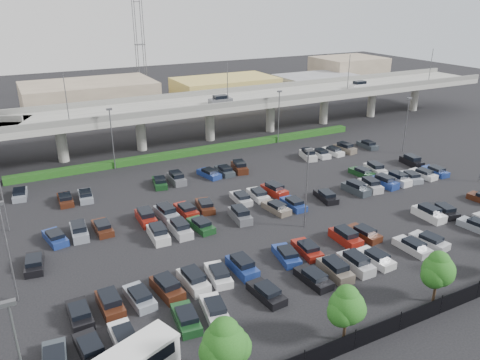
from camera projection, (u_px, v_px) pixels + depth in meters
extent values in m
plane|color=black|center=(271.00, 203.00, 65.35)|extent=(280.00, 280.00, 0.00)
cube|color=gray|center=(185.00, 107.00, 89.05)|extent=(150.00, 13.00, 1.10)
cube|color=slate|center=(198.00, 108.00, 83.51)|extent=(150.00, 0.50, 1.00)
cube|color=slate|center=(174.00, 96.00, 93.81)|extent=(150.00, 0.50, 1.00)
cylinder|color=gray|center=(62.00, 143.00, 80.59)|extent=(1.80, 1.80, 6.70)
cube|color=slate|center=(59.00, 125.00, 79.43)|extent=(2.60, 9.75, 0.50)
cylinder|color=gray|center=(141.00, 133.00, 86.61)|extent=(1.80, 1.80, 6.70)
cube|color=slate|center=(140.00, 116.00, 85.45)|extent=(2.60, 9.75, 0.50)
cylinder|color=gray|center=(210.00, 124.00, 92.63)|extent=(1.80, 1.80, 6.70)
cube|color=slate|center=(209.00, 108.00, 91.47)|extent=(2.60, 9.75, 0.50)
cylinder|color=gray|center=(270.00, 116.00, 98.66)|extent=(1.80, 1.80, 6.70)
cube|color=slate|center=(271.00, 101.00, 97.49)|extent=(2.60, 9.75, 0.50)
cylinder|color=gray|center=(324.00, 109.00, 104.68)|extent=(1.80, 1.80, 6.70)
cube|color=slate|center=(325.00, 95.00, 103.52)|extent=(2.60, 9.75, 0.50)
cylinder|color=gray|center=(372.00, 103.00, 110.70)|extent=(1.80, 1.80, 6.70)
cube|color=slate|center=(373.00, 89.00, 109.54)|extent=(2.60, 9.75, 0.50)
cylinder|color=gray|center=(415.00, 97.00, 116.72)|extent=(1.80, 1.80, 6.70)
cube|color=slate|center=(416.00, 84.00, 115.56)|extent=(2.60, 9.75, 0.50)
cube|color=#5B5C63|center=(221.00, 101.00, 88.76)|extent=(4.40, 1.82, 1.05)
cube|color=black|center=(220.00, 97.00, 88.45)|extent=(2.60, 1.60, 0.65)
cube|color=silver|center=(359.00, 86.00, 103.38)|extent=(4.40, 1.82, 1.05)
cube|color=black|center=(360.00, 82.00, 103.08)|extent=(2.60, 1.60, 0.65)
cylinder|color=#515257|center=(67.00, 100.00, 72.88)|extent=(0.14, 0.14, 8.00)
cylinder|color=#515257|center=(228.00, 85.00, 84.92)|extent=(0.14, 0.14, 8.00)
cylinder|color=#515257|center=(349.00, 74.00, 96.96)|extent=(0.14, 0.14, 8.00)
cylinder|color=#515257|center=(431.00, 67.00, 107.29)|extent=(0.14, 0.14, 8.00)
cube|color=#164213|center=(201.00, 150.00, 85.75)|extent=(66.00, 1.60, 1.10)
cube|color=black|center=(433.00, 309.00, 41.95)|extent=(70.00, 0.06, 1.80)
cylinder|color=black|center=(304.00, 360.00, 35.89)|extent=(0.10, 0.10, 2.00)
cylinder|color=black|center=(355.00, 340.00, 38.04)|extent=(0.10, 0.10, 2.00)
cylinder|color=black|center=(400.00, 321.00, 40.19)|extent=(0.10, 0.10, 2.00)
cylinder|color=black|center=(441.00, 305.00, 42.34)|extent=(0.10, 0.10, 2.00)
cylinder|color=black|center=(478.00, 290.00, 44.50)|extent=(0.10, 0.10, 2.00)
sphere|color=#1C5115|center=(225.00, 344.00, 33.57)|extent=(3.39, 3.39, 3.39)
sphere|color=#1C5115|center=(234.00, 347.00, 34.22)|extent=(2.67, 2.67, 2.67)
sphere|color=#1C5115|center=(217.00, 352.00, 33.35)|extent=(2.67, 2.67, 2.67)
sphere|color=#1C5115|center=(224.00, 332.00, 33.33)|extent=(2.30, 2.30, 2.30)
cylinder|color=#332316|center=(344.00, 330.00, 39.14)|extent=(0.26, 0.26, 1.96)
sphere|color=#1C5115|center=(347.00, 307.00, 38.26)|extent=(3.04, 3.04, 3.04)
sphere|color=#1C5115|center=(352.00, 309.00, 38.85)|extent=(2.39, 2.39, 2.39)
sphere|color=#1C5115|center=(341.00, 313.00, 38.06)|extent=(2.39, 2.39, 2.39)
sphere|color=#1C5115|center=(347.00, 297.00, 38.06)|extent=(2.06, 2.06, 2.06)
cylinder|color=#332316|center=(434.00, 292.00, 44.11)|extent=(0.26, 0.26, 1.97)
sphere|color=#1C5115|center=(438.00, 271.00, 43.22)|extent=(3.07, 3.07, 3.07)
sphere|color=#1C5115|center=(442.00, 273.00, 43.81)|extent=(2.41, 2.41, 2.41)
sphere|color=#1C5115|center=(434.00, 276.00, 43.02)|extent=(2.41, 2.41, 2.41)
sphere|color=#1C5115|center=(439.00, 262.00, 43.01)|extent=(2.08, 2.08, 2.08)
cube|color=white|center=(128.00, 354.00, 34.54)|extent=(8.39, 5.35, 0.27)
cube|color=black|center=(54.00, 356.00, 36.23)|extent=(1.84, 2.46, 0.50)
cube|color=black|center=(91.00, 350.00, 37.81)|extent=(2.24, 4.56, 0.82)
cube|color=black|center=(90.00, 345.00, 37.41)|extent=(1.82, 2.44, 0.50)
cube|color=silver|center=(125.00, 339.00, 38.99)|extent=(1.90, 4.43, 0.82)
cube|color=black|center=(124.00, 334.00, 38.59)|extent=(1.64, 2.33, 0.50)
cube|color=#163D1B|center=(186.00, 319.00, 41.36)|extent=(2.26, 4.56, 0.82)
cube|color=black|center=(187.00, 315.00, 40.96)|extent=(1.83, 2.45, 0.50)
cube|color=silver|center=(214.00, 310.00, 42.54)|extent=(2.49, 4.63, 0.82)
cube|color=black|center=(215.00, 306.00, 42.15)|extent=(1.94, 2.52, 0.50)
cube|color=black|center=(266.00, 294.00, 44.91)|extent=(2.26, 4.56, 0.82)
cube|color=black|center=(268.00, 289.00, 44.51)|extent=(1.83, 2.45, 0.50)
cube|color=black|center=(313.00, 279.00, 47.27)|extent=(2.11, 4.51, 0.82)
cube|color=black|center=(315.00, 274.00, 46.87)|extent=(1.75, 2.40, 0.50)
cube|color=#6A5F53|center=(335.00, 271.00, 48.41)|extent=(2.02, 4.48, 1.05)
cube|color=black|center=(336.00, 264.00, 48.11)|extent=(1.72, 2.67, 0.65)
cube|color=#B4B4B9|center=(356.00, 264.00, 49.59)|extent=(1.83, 4.40, 1.05)
cube|color=black|center=(356.00, 257.00, 49.29)|extent=(1.61, 2.60, 0.65)
cube|color=silver|center=(375.00, 259.00, 50.82)|extent=(2.09, 4.50, 0.82)
cube|color=black|center=(377.00, 255.00, 50.42)|extent=(1.74, 2.39, 0.50)
cube|color=#B4B4B9|center=(412.00, 247.00, 53.19)|extent=(1.98, 4.46, 0.82)
cube|color=black|center=(414.00, 243.00, 52.79)|extent=(1.69, 2.36, 0.50)
cube|color=#B4B4B9|center=(429.00, 242.00, 54.37)|extent=(2.45, 4.62, 0.82)
cube|color=black|center=(431.00, 238.00, 53.97)|extent=(1.92, 2.51, 0.50)
cube|color=gray|center=(477.00, 226.00, 57.92)|extent=(2.41, 4.61, 0.82)
cube|color=black|center=(479.00, 223.00, 57.52)|extent=(1.90, 2.50, 0.50)
cube|color=black|center=(80.00, 315.00, 41.93)|extent=(1.88, 4.42, 0.82)
cube|color=black|center=(79.00, 310.00, 41.53)|extent=(1.63, 2.32, 0.50)
cube|color=#421E11|center=(110.00, 305.00, 43.07)|extent=(1.97, 4.46, 1.05)
cube|color=black|center=(109.00, 298.00, 42.77)|extent=(1.69, 2.65, 0.65)
cube|color=gray|center=(140.00, 298.00, 44.29)|extent=(2.28, 4.57, 0.82)
cube|color=black|center=(140.00, 293.00, 43.90)|extent=(1.84, 2.46, 0.50)
cube|color=#421E11|center=(167.00, 289.00, 45.43)|extent=(2.38, 4.60, 1.05)
cube|color=black|center=(167.00, 282.00, 45.13)|extent=(1.93, 2.79, 0.65)
cube|color=silver|center=(193.00, 281.00, 46.62)|extent=(2.10, 4.51, 1.05)
cube|color=black|center=(193.00, 274.00, 46.32)|extent=(1.76, 2.70, 0.65)
cube|color=silver|center=(218.00, 275.00, 47.84)|extent=(2.35, 4.59, 0.82)
cube|color=black|center=(219.00, 271.00, 47.45)|extent=(1.88, 2.48, 0.50)
cube|color=navy|center=(242.00, 268.00, 48.98)|extent=(1.93, 4.44, 1.05)
cube|color=black|center=(242.00, 261.00, 48.68)|extent=(1.67, 2.64, 0.65)
cube|color=navy|center=(286.00, 256.00, 51.39)|extent=(2.51, 4.64, 0.82)
cube|color=black|center=(288.00, 252.00, 51.00)|extent=(1.95, 2.53, 0.50)
cube|color=maroon|center=(307.00, 250.00, 52.57)|extent=(2.20, 4.54, 0.82)
cube|color=black|center=(308.00, 246.00, 52.18)|extent=(1.80, 2.43, 0.50)
cube|color=maroon|center=(346.00, 238.00, 54.90)|extent=(1.89, 4.43, 1.05)
cube|color=black|center=(346.00, 232.00, 54.59)|extent=(1.65, 2.63, 0.65)
cube|color=#421E11|center=(363.00, 234.00, 56.12)|extent=(2.29, 4.57, 0.82)
cube|color=black|center=(365.00, 230.00, 55.73)|extent=(1.84, 2.46, 0.50)
cube|color=silver|center=(429.00, 214.00, 60.81)|extent=(1.87, 4.42, 1.05)
cube|color=black|center=(430.00, 209.00, 60.51)|extent=(1.63, 2.62, 0.65)
cube|color=black|center=(443.00, 211.00, 62.04)|extent=(2.62, 4.66, 0.82)
cube|color=black|center=(445.00, 207.00, 61.64)|extent=(2.01, 2.56, 0.50)
cube|color=black|center=(35.00, 264.00, 49.81)|extent=(2.37, 4.60, 0.82)
cube|color=black|center=(34.00, 260.00, 49.41)|extent=(1.88, 2.49, 0.50)
cube|color=silver|center=(158.00, 235.00, 55.68)|extent=(2.01, 4.47, 1.05)
cube|color=black|center=(158.00, 229.00, 55.38)|extent=(1.71, 2.67, 0.65)
cube|color=#B4B4B9|center=(180.00, 230.00, 56.86)|extent=(1.88, 4.42, 1.05)
cube|color=black|center=(180.00, 224.00, 56.56)|extent=(1.64, 2.62, 0.65)
cube|color=#163D1B|center=(201.00, 226.00, 58.09)|extent=(2.28, 4.57, 0.82)
cube|color=black|center=(201.00, 222.00, 57.69)|extent=(1.84, 2.46, 0.50)
cube|color=#5B5C63|center=(240.00, 216.00, 60.41)|extent=(2.20, 4.54, 1.05)
cube|color=black|center=(240.00, 210.00, 60.11)|extent=(1.83, 2.73, 0.65)
cube|color=#6A5F53|center=(276.00, 208.00, 62.82)|extent=(2.38, 4.60, 0.82)
cube|color=black|center=(277.00, 205.00, 62.42)|extent=(1.89, 2.49, 0.50)
cube|color=navy|center=(293.00, 204.00, 64.00)|extent=(1.86, 4.42, 0.82)
cube|color=black|center=(294.00, 201.00, 63.61)|extent=(1.62, 2.31, 0.50)
cube|color=black|center=(326.00, 197.00, 66.37)|extent=(2.47, 4.63, 0.82)
cube|color=black|center=(327.00, 193.00, 65.97)|extent=(1.93, 2.52, 0.50)
cube|color=#2F373D|center=(356.00, 189.00, 68.69)|extent=(2.28, 4.57, 1.05)
cube|color=black|center=(357.00, 184.00, 68.39)|extent=(1.87, 2.76, 0.65)
cube|color=#B4B4B9|center=(370.00, 186.00, 69.87)|extent=(2.52, 4.64, 1.05)
cube|color=black|center=(371.00, 181.00, 69.57)|extent=(2.01, 2.83, 0.65)
cube|color=navy|center=(384.00, 183.00, 71.06)|extent=(2.27, 4.57, 1.05)
cube|color=black|center=(385.00, 178.00, 70.75)|extent=(1.86, 2.75, 0.65)
cube|color=silver|center=(398.00, 180.00, 72.24)|extent=(1.86, 4.42, 1.05)
cube|color=black|center=(398.00, 175.00, 71.94)|extent=(1.63, 2.61, 0.65)
cube|color=gray|center=(410.00, 177.00, 73.47)|extent=(2.77, 4.70, 0.82)
cube|color=black|center=(412.00, 174.00, 73.07)|extent=(2.08, 2.60, 0.50)
cube|color=silver|center=(423.00, 175.00, 74.65)|extent=(2.16, 4.53, 0.82)
cube|color=black|center=(425.00, 171.00, 74.25)|extent=(1.78, 2.42, 0.50)
cube|color=navy|center=(435.00, 172.00, 75.83)|extent=(1.94, 4.45, 0.82)
cube|color=black|center=(437.00, 168.00, 75.43)|extent=(1.66, 2.34, 0.50)
cube|color=navy|center=(55.00, 238.00, 55.11)|extent=(2.61, 4.66, 0.82)
cube|color=black|center=(55.00, 234.00, 54.72)|extent=(2.00, 2.56, 0.50)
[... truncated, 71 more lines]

